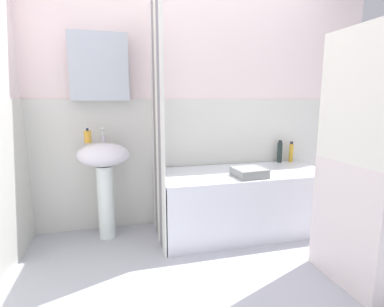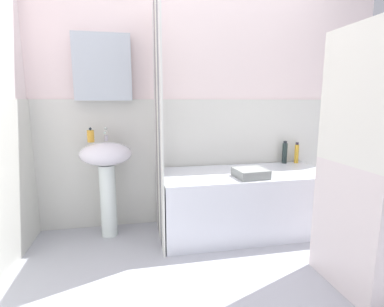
{
  "view_description": "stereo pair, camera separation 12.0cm",
  "coord_description": "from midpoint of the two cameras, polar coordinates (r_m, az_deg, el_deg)",
  "views": [
    {
      "loc": [
        -0.79,
        -1.51,
        1.18
      ],
      "look_at": [
        -0.22,
        0.7,
        0.78
      ],
      "focal_mm": 27.43,
      "sensor_mm": 36.0,
      "label": 1
    },
    {
      "loc": [
        -0.67,
        -1.53,
        1.18
      ],
      "look_at": [
        -0.22,
        0.7,
        0.78
      ],
      "focal_mm": 27.43,
      "sensor_mm": 36.0,
      "label": 2
    }
  ],
  "objects": [
    {
      "name": "shower_curtain",
      "position": [
        2.42,
        -5.16,
        5.76
      ],
      "size": [
        0.01,
        0.68,
        2.0
      ],
      "color": "white",
      "rests_on": "ground_plane"
    },
    {
      "name": "faucet",
      "position": [
        2.65,
        -15.21,
        3.63
      ],
      "size": [
        0.03,
        0.12,
        0.12
      ],
      "color": "silver",
      "rests_on": "sink"
    },
    {
      "name": "bathtub",
      "position": [
        2.77,
        11.46,
        -9.15
      ],
      "size": [
        1.52,
        0.68,
        0.55
      ],
      "primitive_type": "cube",
      "color": "white",
      "rests_on": "ground_plane"
    },
    {
      "name": "sink",
      "position": [
        2.62,
        -15.03,
        -2.76
      ],
      "size": [
        0.44,
        0.34,
        0.84
      ],
      "color": "white",
      "rests_on": "ground_plane"
    },
    {
      "name": "body_wash_bottle",
      "position": [
        3.22,
        20.68,
        0.05
      ],
      "size": [
        0.04,
        0.04,
        0.21
      ],
      "color": "gold",
      "rests_on": "bathtub"
    },
    {
      "name": "ground_plane",
      "position": [
        2.07,
        12.73,
        -25.64
      ],
      "size": [
        4.8,
        5.6,
        0.04
      ],
      "primitive_type": "cube",
      "color": "#B3B5BF"
    },
    {
      "name": "towel_folded",
      "position": [
        2.51,
        12.67,
        -3.75
      ],
      "size": [
        0.27,
        0.26,
        0.07
      ],
      "primitive_type": "cube",
      "rotation": [
        0.0,
        0.0,
        0.08
      ],
      "color": "gray",
      "rests_on": "bathtub"
    },
    {
      "name": "wall_back_tiled",
      "position": [
        2.87,
        2.12,
        9.24
      ],
      "size": [
        3.6,
        0.18,
        2.4
      ],
      "color": "white",
      "rests_on": "ground_plane"
    },
    {
      "name": "soap_dispenser",
      "position": [
        2.63,
        -17.88,
        3.27
      ],
      "size": [
        0.06,
        0.06,
        0.13
      ],
      "color": "gold",
      "rests_on": "sink"
    },
    {
      "name": "lotion_bottle",
      "position": [
        3.16,
        18.61,
        0.14
      ],
      "size": [
        0.05,
        0.05,
        0.23
      ],
      "color": "#23302F",
      "rests_on": "bathtub"
    }
  ]
}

